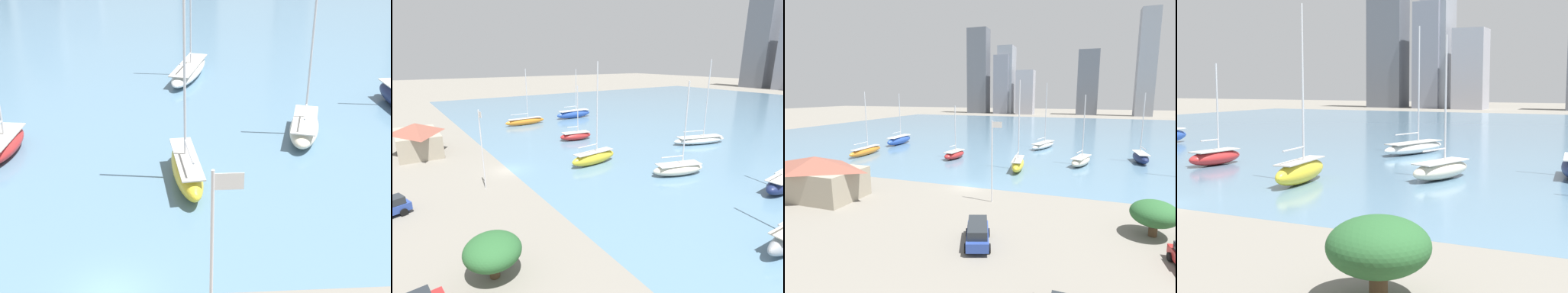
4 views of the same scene
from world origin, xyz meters
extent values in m
cube|color=slate|center=(0.00, 70.00, 0.00)|extent=(180.00, 140.00, 0.00)
cylinder|color=#4C3823|center=(21.50, -8.65, 0.51)|extent=(0.75, 0.75, 1.01)
ellipsoid|color=#285B2D|center=(21.50, -8.65, 2.19)|extent=(4.16, 4.16, 2.36)
cube|color=slate|center=(-57.50, 169.51, 28.91)|extent=(13.94, 10.44, 57.83)
cube|color=gray|center=(-39.73, 167.21, 19.54)|extent=(10.19, 8.95, 39.09)
cube|color=#8E939E|center=(-37.49, 170.91, 22.63)|extent=(10.21, 13.26, 45.25)
cube|color=#A8A8B2|center=(-23.25, 165.71, 14.33)|extent=(11.43, 10.06, 28.66)
ellipsoid|color=white|center=(5.84, 35.46, 0.73)|extent=(5.72, 11.09, 1.45)
cube|color=#BCB7AD|center=(5.84, 35.46, 1.40)|extent=(4.69, 9.09, 0.10)
cube|color=#2D2D33|center=(5.84, 35.46, 0.33)|extent=(0.74, 1.90, 0.65)
cylinder|color=silver|center=(6.08, 36.23, 8.55)|extent=(0.18, 0.18, 14.20)
cylinder|color=silver|center=(5.42, 34.12, 2.55)|extent=(1.47, 4.28, 0.14)
ellipsoid|color=beige|center=(14.79, 19.08, 0.82)|extent=(4.50, 8.00, 1.64)
cube|color=silver|center=(14.79, 19.08, 1.59)|extent=(3.69, 6.56, 0.10)
cube|color=#2D2D33|center=(14.79, 19.08, 0.37)|extent=(0.55, 1.36, 0.74)
cylinder|color=silver|center=(14.96, 19.63, 7.27)|extent=(0.18, 0.18, 11.25)
cylinder|color=silver|center=(14.47, 18.03, 2.74)|extent=(1.11, 3.24, 0.14)
ellipsoid|color=yellow|center=(4.54, 11.84, 1.00)|extent=(2.80, 8.35, 2.00)
cube|color=#BCB7AD|center=(4.54, 11.84, 1.96)|extent=(2.30, 6.85, 0.10)
cube|color=#2D2D33|center=(4.54, 11.84, 0.45)|extent=(0.31, 1.48, 0.90)
cylinder|color=silver|center=(4.48, 12.45, 8.66)|extent=(0.18, 0.18, 13.30)
cylinder|color=silver|center=(4.67, 10.63, 3.11)|extent=(0.53, 3.65, 0.14)
ellipsoid|color=#B72828|center=(-9.74, 17.21, 0.80)|extent=(3.27, 6.82, 1.58)
cube|color=#BCB7AD|center=(-9.74, 17.21, 1.54)|extent=(2.68, 5.59, 0.10)
cube|color=#2D2D33|center=(-9.74, 17.21, 0.36)|extent=(0.31, 1.19, 0.71)
cylinder|color=silver|center=(-9.67, 17.69, 6.16)|extent=(0.18, 0.18, 9.14)
cylinder|color=silver|center=(-9.82, 16.55, 2.69)|extent=(0.44, 2.31, 0.14)
camera|label=1|loc=(3.15, -22.21, 19.39)|focal=50.00mm
camera|label=2|loc=(41.22, -13.38, 15.45)|focal=28.00mm
camera|label=3|loc=(14.99, -38.68, 12.88)|focal=28.00mm
camera|label=4|loc=(30.16, -27.22, 8.37)|focal=50.00mm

